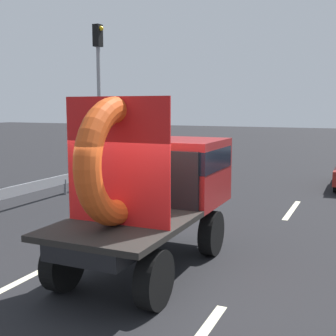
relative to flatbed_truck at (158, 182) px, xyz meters
The scene contains 7 objects.
ground_plane 2.08m from the flatbed_truck, 81.75° to the right, with size 120.00×120.00×0.00m, color black.
flatbed_truck is the anchor object (origin of this frame).
traffic_light 11.17m from the flatbed_truck, 128.57° to the left, with size 0.42×0.36×6.45m.
guardrail 6.75m from the flatbed_truck, 151.44° to the left, with size 0.10×12.65×0.71m.
lane_dash_left_near 3.22m from the flatbed_truck, 129.53° to the right, with size 2.46×0.16×0.01m, color beige.
lane_dash_left_far 6.25m from the flatbed_truck, 107.15° to the left, with size 2.64×0.16×0.01m, color beige.
lane_dash_right_far 6.09m from the flatbed_truck, 72.35° to the left, with size 2.63×0.16×0.01m, color beige.
Camera 1 is at (3.46, -6.36, 3.07)m, focal length 47.30 mm.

